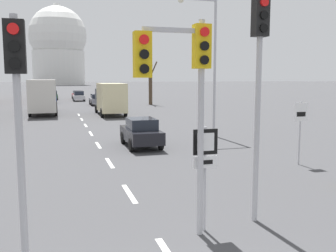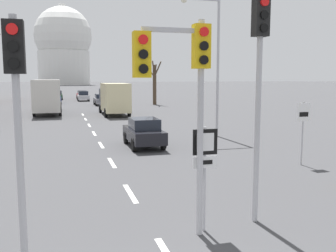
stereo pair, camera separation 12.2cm
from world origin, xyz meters
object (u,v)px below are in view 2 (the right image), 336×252
sedan_far_left (144,132)px  route_sign_post (205,161)px  traffic_signal_near_left (16,94)px  city_bus (48,94)px  delivery_truck (114,98)px  sedan_near_right (82,95)px  street_lamp_right (211,53)px  sedan_distant_centre (58,95)px  traffic_signal_near_right (259,65)px  sedan_near_left (55,98)px  sedan_mid_centre (101,99)px  speed_limit_sign (303,122)px  sedan_far_right (83,96)px  traffic_signal_centre_tall (181,75)px

sedan_far_left → route_sign_post: bearing=-94.9°
traffic_signal_near_left → city_bus: (-0.58, 33.54, -1.28)m
sedan_far_left → delivery_truck: (0.87, 17.87, 0.91)m
sedan_near_right → sedan_far_left: sedan_far_left is taller
route_sign_post → sedan_near_right: route_sign_post is taller
street_lamp_right → sedan_distant_centre: size_ratio=1.90×
traffic_signal_near_right → sedan_near_left: traffic_signal_near_right is taller
sedan_near_left → sedan_mid_centre: sedan_near_left is taller
city_bus → traffic_signal_near_left: bearing=-89.0°
sedan_far_left → sedan_distant_centre: size_ratio=0.87×
street_lamp_right → delivery_truck: size_ratio=1.16×
speed_limit_sign → city_bus: size_ratio=0.25×
sedan_mid_centre → sedan_far_right: size_ratio=1.19×
sedan_mid_centre → traffic_signal_near_left: bearing=-97.7°
sedan_near_right → delivery_truck: bearing=-87.3°
sedan_near_right → sedan_mid_centre: bearing=-84.5°
traffic_signal_near_right → delivery_truck: 28.95m
street_lamp_right → city_bus: street_lamp_right is taller
street_lamp_right → sedan_near_right: 47.27m
sedan_near_right → sedan_far_left: 49.11m
speed_limit_sign → street_lamp_right: size_ratio=0.32×
sedan_mid_centre → traffic_signal_near_right: bearing=-90.7°
city_bus → delivery_truck: (6.37, -3.83, -0.35)m
sedan_distant_centre → route_sign_post: bearing=-86.3°
traffic_signal_centre_tall → sedan_near_left: (-3.44, 48.61, -2.90)m
sedan_far_right → sedan_distant_centre: size_ratio=0.86×
sedan_far_right → delivery_truck: bearing=-86.2°
sedan_near_left → sedan_distant_centre: (0.27, 10.65, -0.01)m
sedan_near_left → speed_limit_sign: bearing=-76.3°
sedan_near_left → traffic_signal_near_right: bearing=-83.4°
delivery_truck → traffic_signal_near_right: bearing=-90.7°
sedan_mid_centre → sedan_distant_centre: size_ratio=1.03×
street_lamp_right → city_bus: 22.12m
city_bus → sedan_far_right: bearing=77.1°
speed_limit_sign → street_lamp_right: (-0.73, 8.29, 3.36)m
traffic_signal_near_right → delivery_truck: traffic_signal_near_right is taller
traffic_signal_centre_tall → sedan_distant_centre: bearing=93.1°
street_lamp_right → sedan_mid_centre: 30.32m
route_sign_post → sedan_far_right: route_sign_post is taller
traffic_signal_centre_tall → sedan_near_left: 48.82m
speed_limit_sign → sedan_mid_centre: bearing=96.6°
street_lamp_right → sedan_near_right: size_ratio=2.05×
route_sign_post → street_lamp_right: bearing=67.2°
sedan_near_right → traffic_signal_centre_tall: bearing=-91.0°
traffic_signal_near_left → sedan_far_left: traffic_signal_near_left is taller
traffic_signal_near_left → sedan_mid_centre: (5.97, 43.96, -2.54)m
traffic_signal_near_right → delivery_truck: bearing=89.3°
traffic_signal_near_left → delivery_truck: bearing=79.0°
sedan_near_right → sedan_distant_centre: bearing=-163.6°
delivery_truck → street_lamp_right: bearing=-76.0°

